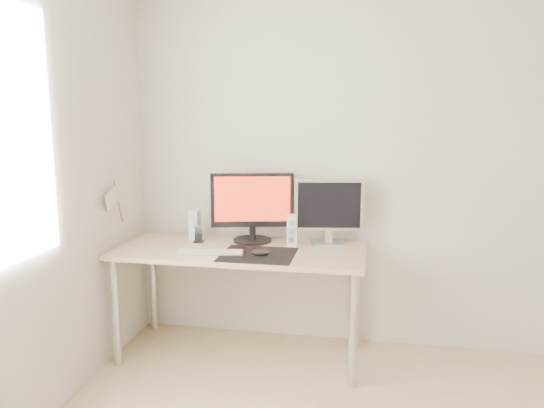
{
  "coord_description": "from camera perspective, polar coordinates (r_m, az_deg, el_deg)",
  "views": [
    {
      "loc": [
        -0.11,
        -1.83,
        1.61
      ],
      "look_at": [
        -0.74,
        1.47,
        1.01
      ],
      "focal_mm": 35.0,
      "sensor_mm": 36.0,
      "label": 1
    }
  ],
  "objects": [
    {
      "name": "desk",
      "position": [
        3.45,
        -3.42,
        -6.0
      ],
      "size": [
        1.6,
        0.7,
        0.73
      ],
      "color": "#D1B587",
      "rests_on": "ground"
    },
    {
      "name": "mouse",
      "position": [
        3.23,
        -1.29,
        -5.24
      ],
      "size": [
        0.11,
        0.07,
        0.04
      ],
      "primitive_type": "ellipsoid",
      "color": "black",
      "rests_on": "mousepad"
    },
    {
      "name": "phone_dock",
      "position": [
        3.59,
        -7.92,
        -3.59
      ],
      "size": [
        0.06,
        0.05,
        0.11
      ],
      "color": "black",
      "rests_on": "desk"
    },
    {
      "name": "mousepad",
      "position": [
        3.27,
        -1.52,
        -5.46
      ],
      "size": [
        0.45,
        0.4,
        0.0
      ],
      "primitive_type": "cube",
      "color": "black",
      "rests_on": "desk"
    },
    {
      "name": "second_monitor",
      "position": [
        3.49,
        6.14,
        -0.47
      ],
      "size": [
        0.45,
        0.19,
        0.43
      ],
      "color": "silver",
      "rests_on": "desk"
    },
    {
      "name": "speaker_right",
      "position": [
        3.48,
        2.22,
        -2.81
      ],
      "size": [
        0.06,
        0.08,
        0.2
      ],
      "color": "white",
      "rests_on": "desk"
    },
    {
      "name": "speaker_left",
      "position": [
        3.67,
        -8.32,
        -2.21
      ],
      "size": [
        0.06,
        0.08,
        0.2
      ],
      "color": "white",
      "rests_on": "desk"
    },
    {
      "name": "main_monitor",
      "position": [
        3.53,
        -2.13,
        -0.08
      ],
      "size": [
        0.54,
        0.31,
        0.47
      ],
      "color": "black",
      "rests_on": "desk"
    },
    {
      "name": "pennant",
      "position": [
        3.51,
        -16.66,
        0.48
      ],
      "size": [
        0.01,
        0.23,
        0.29
      ],
      "color": "#A57F54",
      "rests_on": "wall_left"
    },
    {
      "name": "keyboard",
      "position": [
        3.32,
        -6.65,
        -5.19
      ],
      "size": [
        0.43,
        0.18,
        0.02
      ],
      "color": "#A9A9AB",
      "rests_on": "desk"
    },
    {
      "name": "wall_back",
      "position": [
        3.6,
        12.49,
        4.16
      ],
      "size": [
        3.5,
        0.0,
        3.5
      ],
      "primitive_type": "plane",
      "rotation": [
        1.57,
        0.0,
        0.0
      ],
      "color": "silver",
      "rests_on": "ground"
    }
  ]
}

